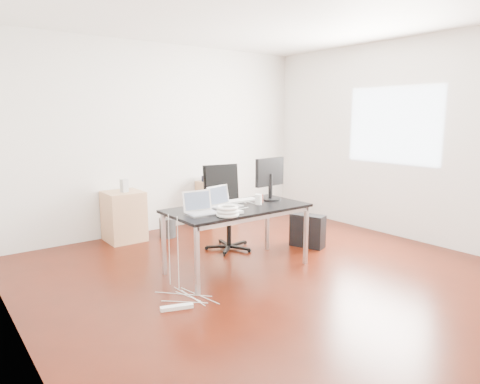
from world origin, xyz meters
TOP-DOWN VIEW (x-y plane):
  - room_shell at (0.04, 0.00)m, footprint 5.00×5.00m
  - desk at (-0.19, 0.34)m, footprint 1.60×0.80m
  - office_chair at (0.18, 1.09)m, footprint 0.56×0.58m
  - filing_cabinet_left at (-0.78, 2.23)m, footprint 0.50×0.50m
  - filing_cabinet_right at (0.79, 2.23)m, footprint 0.50×0.50m
  - pc_tower at (1.07, 0.46)m, footprint 0.34×0.49m
  - wastebasket at (-0.21, 2.01)m, footprint 0.29×0.29m
  - power_strip at (-1.26, -0.16)m, footprint 0.30×0.15m
  - laptop_left at (-0.69, 0.31)m, footprint 0.35×0.28m
  - laptop_right at (-0.32, 0.44)m, footprint 0.38×0.32m
  - monitor at (0.38, 0.45)m, footprint 0.45×0.26m
  - keyboard at (0.02, 0.57)m, footprint 0.45×0.17m
  - cup_white at (0.08, 0.30)m, footprint 0.09×0.09m
  - cup_brown at (0.16, 0.37)m, footprint 0.10×0.10m
  - cable_coil at (-0.54, 0.04)m, footprint 0.24×0.24m
  - power_adapter at (-0.37, 0.08)m, footprint 0.07×0.07m
  - speaker at (-0.77, 2.19)m, footprint 0.11×0.10m
  - navy_garment at (0.72, 2.22)m, footprint 0.35×0.30m

SIDE VIEW (x-z plane):
  - power_strip at x=-1.26m, z-range 0.00..0.04m
  - wastebasket at x=-0.21m, z-range 0.00..0.28m
  - pc_tower at x=1.07m, z-range 0.00..0.44m
  - filing_cabinet_left at x=-0.78m, z-range 0.00..0.70m
  - filing_cabinet_right at x=0.79m, z-range 0.00..0.70m
  - office_chair at x=0.18m, z-range 0.06..1.15m
  - desk at x=-0.19m, z-range 0.31..1.04m
  - keyboard at x=0.02m, z-range 0.73..0.75m
  - power_adapter at x=-0.37m, z-range 0.73..0.76m
  - navy_garment at x=0.72m, z-range 0.70..0.79m
  - cup_brown at x=0.16m, z-range 0.73..0.83m
  - cable_coil at x=-0.54m, z-range 0.73..0.84m
  - laptop_left at x=-0.69m, z-range 0.67..0.90m
  - laptop_right at x=-0.32m, z-range 0.67..0.90m
  - speaker at x=-0.77m, z-range 0.70..0.88m
  - cup_white at x=0.08m, z-range 0.73..0.85m
  - monitor at x=0.38m, z-range 0.76..1.27m
  - room_shell at x=0.04m, z-range -1.10..3.90m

